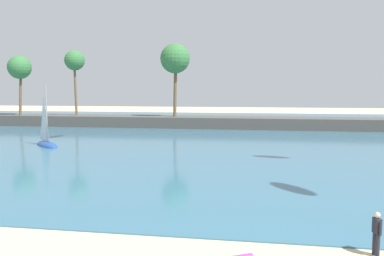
% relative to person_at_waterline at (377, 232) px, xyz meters
% --- Properties ---
extents(sea, '(220.00, 86.63, 0.06)m').
position_rel_person_at_waterline_xyz_m(sea, '(-8.41, 43.86, -0.86)').
color(sea, '#386B84').
rests_on(sea, ground).
extents(palm_headland, '(95.16, 6.32, 13.47)m').
position_rel_person_at_waterline_xyz_m(palm_headland, '(-6.62, 47.02, 2.63)').
color(palm_headland, '#514C47').
rests_on(palm_headland, ground).
extents(person_at_waterline, '(0.28, 0.54, 1.67)m').
position_rel_person_at_waterline_xyz_m(person_at_waterline, '(0.00, 0.00, 0.00)').
color(person_at_waterline, '#23232D').
rests_on(person_at_waterline, ground).
extents(sailboat_near_shore, '(4.64, 4.42, 7.15)m').
position_rel_person_at_waterline_xyz_m(sailboat_near_shore, '(-26.88, 24.08, -0.19)').
color(sailboat_near_shore, '#234793').
rests_on(sailboat_near_shore, sea).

